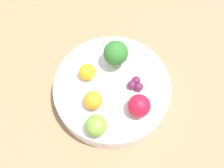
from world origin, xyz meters
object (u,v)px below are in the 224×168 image
Objects in this scene: bowl at (112,90)px; apple_green at (96,126)px; apple_red at (139,106)px; orange_front at (87,72)px; broccoli at (116,53)px; orange_back at (93,100)px; grape_cluster at (136,84)px.

bowl is 5.77× the size of apple_green.
apple_red reaches higher than orange_front.
broccoli is at bearing -171.97° from orange_front.
bowl is 5.32× the size of apple_red.
broccoli is 0.07m from orange_front.
apple_red is (-0.01, 0.12, -0.02)m from broccoli.
broccoli reaches higher than bowl.
grape_cluster is at bearing -174.98° from orange_back.
apple_green is (0.06, 0.08, 0.04)m from bowl.
apple_green is at bearing 52.21° from bowl.
broccoli is at bearing -87.62° from apple_red.
orange_front is 0.07m from orange_back.
orange_front is at bearing -33.55° from grape_cluster.
grape_cluster is at bearing 106.16° from broccoli.
broccoli is 1.95× the size of grape_cluster.
broccoli is 1.56× the size of apple_green.
apple_red is at bearing 123.37° from orange_front.
broccoli reaches higher than apple_green.
apple_green is at bearing 80.42° from orange_front.
bowl is 0.07m from orange_front.
orange_back is at bearing 82.48° from orange_front.
broccoli reaches higher than orange_front.
broccoli is at bearing -73.84° from grape_cluster.
orange_front is at bearing -99.58° from apple_green.
orange_front is 1.02× the size of grape_cluster.
bowl is 3.70× the size of broccoli.
grape_cluster is (-0.02, -0.05, -0.01)m from apple_red.
apple_red is at bearing 114.52° from bowl.
broccoli reaches higher than grape_cluster.
bowl is at bearing -127.79° from apple_green.
orange_back reaches higher than orange_front.
apple_red reaches higher than apple_green.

